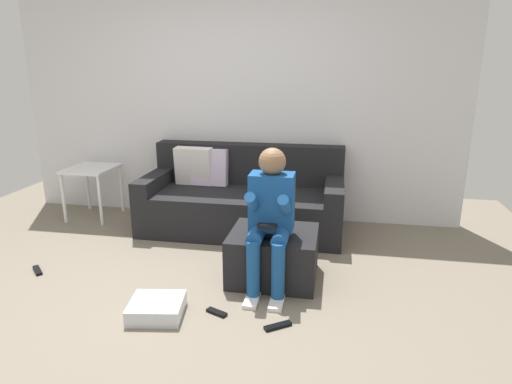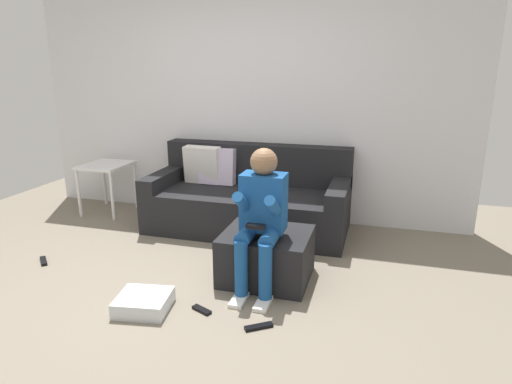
# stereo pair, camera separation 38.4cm
# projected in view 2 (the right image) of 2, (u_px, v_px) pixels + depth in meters

# --- Properties ---
(ground_plane) EXTENTS (6.44, 6.44, 0.00)m
(ground_plane) POSITION_uv_depth(u_px,v_px,m) (161.00, 300.00, 3.28)
(ground_plane) COLOR slate
(wall_back) EXTENTS (4.95, 0.10, 2.65)m
(wall_back) POSITION_uv_depth(u_px,v_px,m) (245.00, 99.00, 4.87)
(wall_back) COLOR silver
(wall_back) RESTS_ON ground_plane
(couch_sectional) EXTENTS (2.06, 0.94, 0.86)m
(couch_sectional) POSITION_uv_depth(u_px,v_px,m) (248.00, 199.00, 4.69)
(couch_sectional) COLOR black
(couch_sectional) RESTS_ON ground_plane
(ottoman) EXTENTS (0.69, 0.60, 0.40)m
(ottoman) POSITION_uv_depth(u_px,v_px,m) (267.00, 256.00, 3.56)
(ottoman) COLOR black
(ottoman) RESTS_ON ground_plane
(person_seated) EXTENTS (0.34, 0.56, 1.09)m
(person_seated) POSITION_uv_depth(u_px,v_px,m) (261.00, 212.00, 3.31)
(person_seated) COLOR #194C8C
(person_seated) RESTS_ON ground_plane
(storage_bin) EXTENTS (0.41, 0.39, 0.11)m
(storage_bin) POSITION_uv_depth(u_px,v_px,m) (144.00, 303.00, 3.13)
(storage_bin) COLOR silver
(storage_bin) RESTS_ON ground_plane
(side_table) EXTENTS (0.50, 0.55, 0.58)m
(side_table) POSITION_uv_depth(u_px,v_px,m) (106.00, 171.00, 5.14)
(side_table) COLOR white
(side_table) RESTS_ON ground_plane
(remote_near_ottoman) EXTENTS (0.19, 0.15, 0.02)m
(remote_near_ottoman) POSITION_uv_depth(u_px,v_px,m) (259.00, 327.00, 2.92)
(remote_near_ottoman) COLOR black
(remote_near_ottoman) RESTS_ON ground_plane
(remote_by_storage_bin) EXTENTS (0.16, 0.11, 0.02)m
(remote_by_storage_bin) POSITION_uv_depth(u_px,v_px,m) (202.00, 310.00, 3.12)
(remote_by_storage_bin) COLOR black
(remote_by_storage_bin) RESTS_ON ground_plane
(remote_under_side_table) EXTENTS (0.17, 0.16, 0.02)m
(remote_under_side_table) POSITION_uv_depth(u_px,v_px,m) (44.00, 261.00, 3.91)
(remote_under_side_table) COLOR black
(remote_under_side_table) RESTS_ON ground_plane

